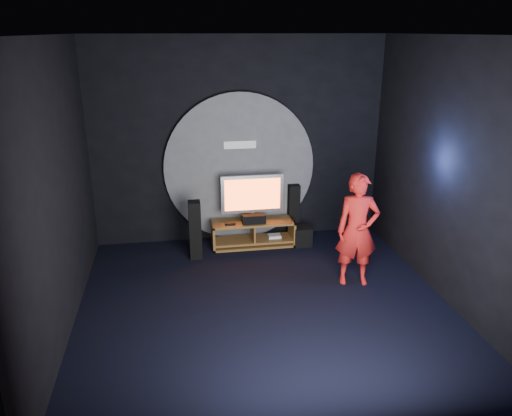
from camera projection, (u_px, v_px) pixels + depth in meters
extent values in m
plane|color=black|center=(265.00, 306.00, 6.80)|extent=(5.00, 5.00, 0.00)
cube|color=black|center=(239.00, 142.00, 8.53)|extent=(5.00, 0.04, 3.50)
cube|color=black|center=(325.00, 275.00, 3.89)|extent=(5.00, 0.04, 3.50)
cube|color=black|center=(56.00, 194.00, 5.82)|extent=(0.04, 5.00, 3.50)
cube|color=black|center=(451.00, 174.00, 6.60)|extent=(0.04, 5.00, 3.50)
cube|color=black|center=(267.00, 34.00, 5.62)|extent=(5.00, 5.00, 0.01)
cylinder|color=#515156|center=(240.00, 168.00, 8.63)|extent=(2.60, 0.08, 2.60)
cube|color=white|center=(240.00, 145.00, 8.44)|extent=(0.55, 0.03, 0.13)
cube|color=brown|center=(253.00, 222.00, 8.58)|extent=(1.43, 0.45, 0.04)
cube|color=brown|center=(253.00, 240.00, 8.69)|extent=(1.39, 0.42, 0.04)
cube|color=brown|center=(213.00, 236.00, 8.54)|extent=(0.04, 0.45, 0.45)
cube|color=brown|center=(292.00, 231.00, 8.76)|extent=(0.04, 0.45, 0.45)
cube|color=brown|center=(253.00, 231.00, 8.64)|extent=(0.03, 0.40, 0.29)
cube|color=brown|center=(253.00, 244.00, 8.72)|extent=(1.43, 0.45, 0.04)
cube|color=white|center=(274.00, 236.00, 8.74)|extent=(0.22, 0.16, 0.05)
cube|color=#B6B5BD|center=(252.00, 219.00, 8.63)|extent=(0.36, 0.22, 0.04)
cylinder|color=#B6B5BD|center=(252.00, 215.00, 8.61)|extent=(0.07, 0.07, 0.10)
cube|color=#B6B5BD|center=(252.00, 194.00, 8.48)|extent=(1.07, 0.06, 0.66)
cube|color=#FF5E23|center=(253.00, 195.00, 8.45)|extent=(0.95, 0.01, 0.54)
cube|color=black|center=(254.00, 219.00, 8.46)|extent=(0.40, 0.15, 0.15)
cube|color=black|center=(230.00, 225.00, 8.40)|extent=(0.18, 0.05, 0.02)
cube|color=black|center=(195.00, 230.00, 8.09)|extent=(0.20, 0.22, 0.98)
cube|color=black|center=(293.00, 211.00, 8.95)|extent=(0.20, 0.22, 0.98)
cube|color=black|center=(302.00, 236.00, 8.69)|extent=(0.30, 0.30, 0.33)
imported|color=red|center=(358.00, 230.00, 7.18)|extent=(0.67, 0.50, 1.67)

